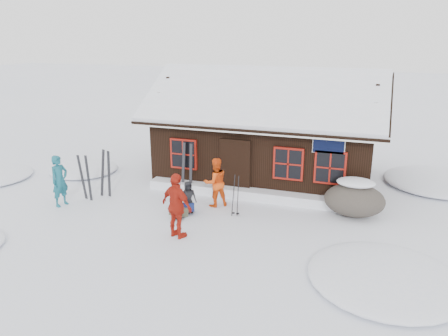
# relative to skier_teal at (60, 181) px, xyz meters

# --- Properties ---
(ground) EXTENTS (120.00, 120.00, 0.00)m
(ground) POSITION_rel_skier_teal_xyz_m (4.36, 0.46, -0.88)
(ground) COLOR white
(ground) RESTS_ON ground
(mountain_hut) EXTENTS (8.90, 6.09, 4.42)m
(mountain_hut) POSITION_rel_skier_teal_xyz_m (5.86, 5.44, 0.70)
(mountain_hut) COLOR black
(mountain_hut) RESTS_ON ground
(snow_drift) EXTENTS (7.60, 0.60, 0.35)m
(snow_drift) POSITION_rel_skier_teal_xyz_m (5.86, 2.71, -0.70)
(snow_drift) COLOR white
(snow_drift) RESTS_ON ground
(snow_mounds) EXTENTS (20.60, 13.20, 0.48)m
(snow_mounds) POSITION_rel_skier_teal_xyz_m (6.02, 2.33, -0.88)
(snow_mounds) COLOR white
(snow_mounds) RESTS_ON ground
(skier_teal) EXTENTS (0.54, 0.71, 1.76)m
(skier_teal) POSITION_rel_skier_teal_xyz_m (0.00, 0.00, 0.00)
(skier_teal) COLOR #165A6A
(skier_teal) RESTS_ON ground
(skier_orange_left) EXTENTS (1.03, 1.01, 1.68)m
(skier_orange_left) POSITION_rel_skier_teal_xyz_m (4.96, 1.66, -0.04)
(skier_orange_left) COLOR #ED4D10
(skier_orange_left) RESTS_ON ground
(skier_orange_right) EXTENTS (1.21, 0.85, 1.91)m
(skier_orange_right) POSITION_rel_skier_teal_xyz_m (4.75, -0.94, 0.08)
(skier_orange_right) COLOR #AB1F11
(skier_orange_right) RESTS_ON ground
(skier_crouched) EXTENTS (0.61, 0.58, 1.06)m
(skier_crouched) POSITION_rel_skier_teal_xyz_m (4.32, 0.84, -0.35)
(skier_crouched) COLOR black
(skier_crouched) RESTS_ON ground
(boulder) EXTENTS (1.90, 1.43, 1.12)m
(boulder) POSITION_rel_skier_teal_xyz_m (9.44, 2.31, -0.31)
(boulder) COLOR #504940
(boulder) RESTS_ON ground
(ski_pair_left) EXTENTS (0.57, 0.17, 1.78)m
(ski_pair_left) POSITION_rel_skier_teal_xyz_m (0.98, 1.23, -0.04)
(ski_pair_left) COLOR black
(ski_pair_left) RESTS_ON ground
(ski_pair_mid) EXTENTS (0.51, 0.12, 1.66)m
(ski_pair_mid) POSITION_rel_skier_teal_xyz_m (0.46, 0.76, -0.10)
(ski_pair_mid) COLOR black
(ski_pair_mid) RESTS_ON ground
(ski_pair_right) EXTENTS (0.52, 0.12, 1.89)m
(ski_pair_right) POSITION_rel_skier_teal_xyz_m (3.49, 2.66, 0.02)
(ski_pair_right) COLOR black
(ski_pair_right) RESTS_ON ground
(ski_poles) EXTENTS (0.25, 0.12, 1.41)m
(ski_poles) POSITION_rel_skier_teal_xyz_m (5.86, 1.07, -0.21)
(ski_poles) COLOR black
(ski_poles) RESTS_ON ground
(backpack_blue) EXTENTS (0.54, 0.60, 0.27)m
(backpack_blue) POSITION_rel_skier_teal_xyz_m (4.35, 0.78, -0.74)
(backpack_blue) COLOR #111C4B
(backpack_blue) RESTS_ON ground
(backpack_olive) EXTENTS (0.48, 0.58, 0.28)m
(backpack_olive) POSITION_rel_skier_teal_xyz_m (4.21, 0.33, -0.74)
(backpack_olive) COLOR #4C4D37
(backpack_olive) RESTS_ON ground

